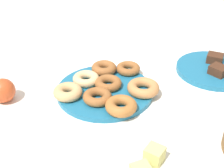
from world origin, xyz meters
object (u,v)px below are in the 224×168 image
object	(u,v)px
donut_3	(86,79)
donut_4	(143,88)
donut_plate	(105,91)
donut_1	(121,106)
donut_6	(68,92)
cake_plate	(213,70)
apple	(3,91)
brownie_near	(215,58)
brownie_far	(219,70)
donut_7	(104,68)
donut_2	(128,69)
donut_5	(108,83)
melon_chunk_left	(154,155)
donut_0	(97,97)

from	to	relation	value
donut_3	donut_4	bearing A→B (deg)	117.06
donut_plate	donut_1	xyz separation A→B (m)	(0.04, 0.11, 0.02)
donut_6	cake_plate	size ratio (longest dim) A/B	0.34
donut_6	apple	size ratio (longest dim) A/B	1.19
donut_plate	brownie_near	world-z (taller)	brownie_near
donut_1	brownie_far	bearing A→B (deg)	164.81
donut_7	donut_3	bearing A→B (deg)	3.98
donut_2	donut_6	world-z (taller)	donut_6
donut_5	brownie_near	bearing A→B (deg)	156.68
donut_7	donut_4	bearing A→B (deg)	89.42
donut_7	cake_plate	xyz separation A→B (m)	(-0.27, 0.24, -0.02)
donut_1	donut_4	world-z (taller)	same
donut_5	donut_plate	bearing A→B (deg)	11.31
donut_3	apple	distance (m)	0.24
donut_1	donut_2	xyz separation A→B (m)	(-0.17, -0.12, -0.00)
donut_plate	melon_chunk_left	world-z (taller)	melon_chunk_left
donut_1	donut_5	xyz separation A→B (m)	(-0.06, -0.11, -0.00)
donut_4	apple	size ratio (longest dim) A/B	1.35
donut_2	apple	bearing A→B (deg)	-24.64
donut_3	donut_7	distance (m)	0.08
donut_4	donut_plate	bearing A→B (deg)	-54.39
brownie_near	melon_chunk_left	world-z (taller)	melon_chunk_left
donut_plate	donut_5	size ratio (longest dim) A/B	3.55
melon_chunk_left	donut_4	bearing A→B (deg)	-136.48
donut_7	apple	world-z (taller)	apple
donut_2	apple	size ratio (longest dim) A/B	1.11
donut_0	donut_6	world-z (taller)	donut_6
donut_1	cake_plate	distance (m)	0.39
donut_7	donut_plate	bearing A→B (deg)	46.74
donut_1	donut_6	xyz separation A→B (m)	(0.06, -0.15, 0.00)
cake_plate	brownie_far	world-z (taller)	brownie_far
donut_1	donut_0	bearing A→B (deg)	-80.06
donut_plate	donut_0	xyz separation A→B (m)	(0.06, 0.03, 0.02)
donut_plate	donut_2	bearing A→B (deg)	-172.27
donut_0	melon_chunk_left	size ratio (longest dim) A/B	2.27
donut_plate	brownie_far	xyz separation A→B (m)	(-0.31, 0.20, 0.02)
cake_plate	brownie_far	xyz separation A→B (m)	(0.03, 0.03, 0.02)
brownie_far	donut_7	bearing A→B (deg)	-48.61
donut_1	donut_4	distance (m)	0.11
cake_plate	brownie_near	world-z (taller)	brownie_near
donut_4	brownie_far	size ratio (longest dim) A/B	1.83
donut_0	donut_plate	bearing A→B (deg)	-153.88
donut_1	melon_chunk_left	xyz separation A→B (m)	(0.10, 0.19, 0.03)
donut_1	cake_plate	size ratio (longest dim) A/B	0.35
donut_4	donut_6	xyz separation A→B (m)	(0.17, -0.14, 0.00)
donut_3	melon_chunk_left	bearing A→B (deg)	70.04
donut_plate	apple	size ratio (longest dim) A/B	4.12
donut_5	brownie_far	distance (m)	0.36
donut_plate	donut_4	world-z (taller)	donut_4
donut_0	donut_1	xyz separation A→B (m)	(-0.01, 0.08, 0.00)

